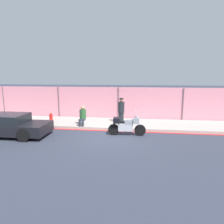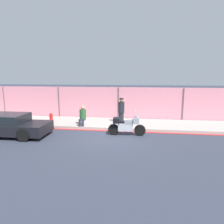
% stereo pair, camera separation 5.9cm
% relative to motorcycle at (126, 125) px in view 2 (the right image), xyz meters
% --- Properties ---
extents(ground_plane, '(120.00, 120.00, 0.00)m').
position_rel_motorcycle_xyz_m(ground_plane, '(-0.86, -0.50, -0.60)').
color(ground_plane, '#333847').
extents(sidewalk, '(35.06, 3.01, 0.17)m').
position_rel_motorcycle_xyz_m(sidewalk, '(-0.86, 2.34, -0.51)').
color(sidewalk, '#ADA89E').
rests_on(sidewalk, ground_plane).
extents(curb_paint_stripe, '(35.06, 0.18, 0.01)m').
position_rel_motorcycle_xyz_m(curb_paint_stripe, '(-0.86, 0.75, -0.60)').
color(curb_paint_stripe, red).
rests_on(curb_paint_stripe, ground_plane).
extents(storefront_fence, '(33.31, 0.17, 2.51)m').
position_rel_motorcycle_xyz_m(storefront_fence, '(-0.86, 3.94, 0.66)').
color(storefront_fence, pink).
rests_on(storefront_fence, ground_plane).
extents(motorcycle, '(2.15, 0.54, 1.48)m').
position_rel_motorcycle_xyz_m(motorcycle, '(0.00, 0.00, 0.00)').
color(motorcycle, black).
rests_on(motorcycle, ground_plane).
extents(officer_standing, '(0.41, 0.41, 1.71)m').
position_rel_motorcycle_xyz_m(officer_standing, '(-0.49, 2.21, 0.44)').
color(officer_standing, '#1E2328').
rests_on(officer_standing, sidewalk).
extents(person_seated_on_curb, '(0.43, 0.69, 1.29)m').
position_rel_motorcycle_xyz_m(person_seated_on_curb, '(-2.93, 1.30, 0.28)').
color(person_seated_on_curb, '#2D3342').
rests_on(person_seated_on_curb, sidewalk).
extents(parked_car_left_down_street, '(4.70, 2.01, 1.25)m').
position_rel_motorcycle_xyz_m(parked_car_left_down_street, '(-6.73, -0.97, 0.02)').
color(parked_car_left_down_street, black).
rests_on(parked_car_left_down_street, ground_plane).
extents(fire_hydrant, '(0.23, 0.28, 0.68)m').
position_rel_motorcycle_xyz_m(fire_hydrant, '(-5.26, 1.63, -0.09)').
color(fire_hydrant, red).
rests_on(fire_hydrant, sidewalk).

